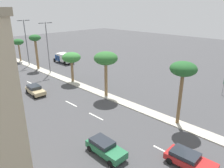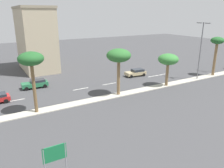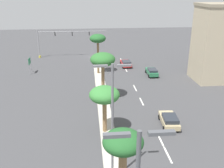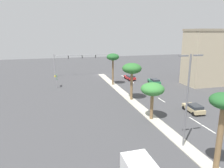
{
  "view_description": "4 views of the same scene",
  "coord_description": "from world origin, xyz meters",
  "px_view_note": "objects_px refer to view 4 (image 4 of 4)",
  "views": [
    {
      "loc": [
        -22.57,
        3.03,
        13.84
      ],
      "look_at": [
        -1.43,
        23.86,
        3.12
      ],
      "focal_mm": 34.58,
      "sensor_mm": 36.0,
      "label": 1
    },
    {
      "loc": [
        27.82,
        9.01,
        12.31
      ],
      "look_at": [
        3.96,
        22.97,
        3.5
      ],
      "focal_mm": 35.55,
      "sensor_mm": 36.0,
      "label": 2
    },
    {
      "loc": [
        2.0,
        62.9,
        16.13
      ],
      "look_at": [
        -1.41,
        27.15,
        2.64
      ],
      "focal_mm": 40.91,
      "sensor_mm": 36.0,
      "label": 3
    },
    {
      "loc": [
        14.27,
        63.74,
        13.09
      ],
      "look_at": [
        3.46,
        25.11,
        3.15
      ],
      "focal_mm": 33.83,
      "sensor_mm": 36.0,
      "label": 4
    }
  ],
  "objects_px": {
    "palm_tree_left": "(153,90)",
    "palm_tree_leading": "(224,108)",
    "directional_road_sign": "(57,78)",
    "sedan_green_left": "(154,81)",
    "palm_tree_front": "(132,69)",
    "street_lamp_leading": "(187,95)",
    "traffic_signal_gantry": "(70,61)",
    "sedan_red_inboard": "(130,77)",
    "commercial_building": "(211,57)",
    "sedan_tan_outboard": "(194,108)",
    "palm_tree_near": "(113,58)"
  },
  "relations": [
    {
      "from": "palm_tree_near",
      "to": "sedan_tan_outboard",
      "type": "height_order",
      "value": "palm_tree_near"
    },
    {
      "from": "sedan_green_left",
      "to": "commercial_building",
      "type": "bearing_deg",
      "value": 165.08
    },
    {
      "from": "commercial_building",
      "to": "palm_tree_leading",
      "type": "xyz_separation_m",
      "value": [
        23.85,
        29.94,
        -0.32
      ]
    },
    {
      "from": "sedan_green_left",
      "to": "sedan_red_inboard",
      "type": "relative_size",
      "value": 0.97
    },
    {
      "from": "sedan_green_left",
      "to": "sedan_tan_outboard",
      "type": "xyz_separation_m",
      "value": [
        2.59,
        19.55,
        -0.0
      ]
    },
    {
      "from": "traffic_signal_gantry",
      "to": "directional_road_sign",
      "type": "xyz_separation_m",
      "value": [
        4.14,
        12.64,
        -2.18
      ]
    },
    {
      "from": "commercial_building",
      "to": "sedan_red_inboard",
      "type": "relative_size",
      "value": 3.06
    },
    {
      "from": "palm_tree_front",
      "to": "traffic_signal_gantry",
      "type": "bearing_deg",
      "value": -70.13
    },
    {
      "from": "palm_tree_left",
      "to": "palm_tree_leading",
      "type": "bearing_deg",
      "value": 91.26
    },
    {
      "from": "palm_tree_leading",
      "to": "sedan_red_inboard",
      "type": "height_order",
      "value": "palm_tree_leading"
    },
    {
      "from": "palm_tree_near",
      "to": "commercial_building",
      "type": "bearing_deg",
      "value": 166.59
    },
    {
      "from": "palm_tree_near",
      "to": "sedan_green_left",
      "type": "distance_m",
      "value": 12.29
    },
    {
      "from": "directional_road_sign",
      "to": "palm_tree_left",
      "type": "bearing_deg",
      "value": 119.27
    },
    {
      "from": "sedan_tan_outboard",
      "to": "directional_road_sign",
      "type": "bearing_deg",
      "value": -47.11
    },
    {
      "from": "palm_tree_front",
      "to": "sedan_red_inboard",
      "type": "xyz_separation_m",
      "value": [
        -6.1,
        -17.2,
        -5.45
      ]
    },
    {
      "from": "traffic_signal_gantry",
      "to": "palm_tree_leading",
      "type": "height_order",
      "value": "palm_tree_leading"
    },
    {
      "from": "directional_road_sign",
      "to": "palm_tree_leading",
      "type": "distance_m",
      "value": 39.78
    },
    {
      "from": "commercial_building",
      "to": "street_lamp_leading",
      "type": "distance_m",
      "value": 34.62
    },
    {
      "from": "street_lamp_leading",
      "to": "commercial_building",
      "type": "bearing_deg",
      "value": -133.95
    },
    {
      "from": "directional_road_sign",
      "to": "sedan_green_left",
      "type": "xyz_separation_m",
      "value": [
        -24.09,
        3.59,
        -1.54
      ]
    },
    {
      "from": "traffic_signal_gantry",
      "to": "palm_tree_near",
      "type": "distance_m",
      "value": 17.17
    },
    {
      "from": "street_lamp_leading",
      "to": "directional_road_sign",
      "type": "bearing_deg",
      "value": -67.18
    },
    {
      "from": "commercial_building",
      "to": "palm_tree_front",
      "type": "bearing_deg",
      "value": 16.3
    },
    {
      "from": "street_lamp_leading",
      "to": "sedan_red_inboard",
      "type": "distance_m",
      "value": 36.2
    },
    {
      "from": "directional_road_sign",
      "to": "street_lamp_leading",
      "type": "distance_m",
      "value": 35.05
    },
    {
      "from": "directional_road_sign",
      "to": "street_lamp_leading",
      "type": "height_order",
      "value": "street_lamp_leading"
    },
    {
      "from": "traffic_signal_gantry",
      "to": "commercial_building",
      "type": "bearing_deg",
      "value": 149.31
    },
    {
      "from": "commercial_building",
      "to": "palm_tree_left",
      "type": "xyz_separation_m",
      "value": [
        24.14,
        16.72,
        -2.2
      ]
    },
    {
      "from": "traffic_signal_gantry",
      "to": "palm_tree_front",
      "type": "bearing_deg",
      "value": 109.87
    },
    {
      "from": "palm_tree_leading",
      "to": "sedan_green_left",
      "type": "height_order",
      "value": "palm_tree_leading"
    },
    {
      "from": "palm_tree_near",
      "to": "street_lamp_leading",
      "type": "bearing_deg",
      "value": 89.76
    },
    {
      "from": "palm_tree_leading",
      "to": "street_lamp_leading",
      "type": "bearing_deg",
      "value": -88.0
    },
    {
      "from": "directional_road_sign",
      "to": "sedan_red_inboard",
      "type": "bearing_deg",
      "value": -171.19
    },
    {
      "from": "traffic_signal_gantry",
      "to": "sedan_red_inboard",
      "type": "height_order",
      "value": "traffic_signal_gantry"
    },
    {
      "from": "palm_tree_left",
      "to": "directional_road_sign",
      "type": "bearing_deg",
      "value": -60.73
    },
    {
      "from": "street_lamp_leading",
      "to": "palm_tree_left",
      "type": "bearing_deg",
      "value": -89.2
    },
    {
      "from": "palm_tree_leading",
      "to": "palm_tree_left",
      "type": "bearing_deg",
      "value": -88.74
    },
    {
      "from": "traffic_signal_gantry",
      "to": "street_lamp_leading",
      "type": "height_order",
      "value": "street_lamp_leading"
    },
    {
      "from": "palm_tree_left",
      "to": "sedan_red_inboard",
      "type": "bearing_deg",
      "value": -103.59
    },
    {
      "from": "directional_road_sign",
      "to": "palm_tree_left",
      "type": "relative_size",
      "value": 0.56
    },
    {
      "from": "palm_tree_leading",
      "to": "sedan_red_inboard",
      "type": "xyz_separation_m",
      "value": [
        -6.23,
        -40.2,
        -5.87
      ]
    },
    {
      "from": "palm_tree_near",
      "to": "sedan_green_left",
      "type": "bearing_deg",
      "value": 168.55
    },
    {
      "from": "sedan_green_left",
      "to": "palm_tree_front",
      "type": "bearing_deg",
      "value": 45.67
    },
    {
      "from": "commercial_building",
      "to": "palm_tree_near",
      "type": "relative_size",
      "value": 1.76
    },
    {
      "from": "sedan_red_inboard",
      "to": "palm_tree_left",
      "type": "bearing_deg",
      "value": 76.41
    },
    {
      "from": "palm_tree_leading",
      "to": "street_lamp_leading",
      "type": "relative_size",
      "value": 0.73
    },
    {
      "from": "palm_tree_left",
      "to": "palm_tree_leading",
      "type": "distance_m",
      "value": 13.36
    },
    {
      "from": "commercial_building",
      "to": "sedan_tan_outboard",
      "type": "xyz_separation_m",
      "value": [
        16.03,
        15.97,
        -6.15
      ]
    },
    {
      "from": "sedan_green_left",
      "to": "directional_road_sign",
      "type": "bearing_deg",
      "value": -8.48
    },
    {
      "from": "sedan_tan_outboard",
      "to": "palm_tree_leading",
      "type": "bearing_deg",
      "value": 60.76
    }
  ]
}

